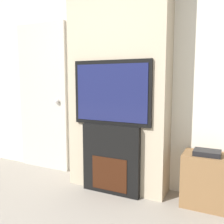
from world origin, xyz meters
The scene contains 6 objects.
wall_back centered at (0.00, 2.03, 1.35)m, with size 6.00×0.06×2.70m.
chimney_breast centered at (0.00, 1.83, 1.35)m, with size 1.17×0.34×2.70m.
fireplace centered at (0.00, 1.66, 0.39)m, with size 0.68×0.15×0.79m.
television centered at (0.00, 1.66, 1.14)m, with size 0.92×0.07×0.71m.
media_stand centered at (1.00, 1.80, 0.28)m, with size 0.47×0.35×0.59m.
entry_door centered at (-1.26, 1.97, 1.03)m, with size 0.83×0.09×2.07m.
Camera 1 is at (1.19, -0.80, 1.28)m, focal length 40.00 mm.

